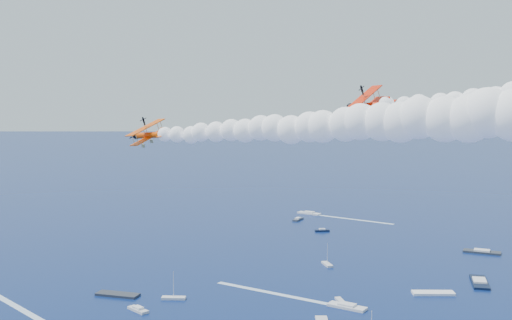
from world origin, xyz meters
The scene contains 5 objects.
biplane_lead centered at (19.41, 25.93, 56.34)m, with size 7.74×8.68×5.23m, color #F62405, non-canonical shape.
biplane_trail centered at (-10.92, 9.88, 51.59)m, with size 7.11×7.97×4.80m, color #F94F05, non-canonical shape.
smoke_trail_trail centered at (24.47, 12.60, 54.34)m, with size 71.62×11.79×12.31m, color white, non-canonical shape.
spectator_boats centered at (-17.49, 112.98, 0.35)m, with size 206.61×171.11×0.70m.
boat_wakes centered at (-72.75, 105.23, 0.03)m, with size 80.28×171.94×0.04m.
Camera 1 is at (66.69, -58.20, 58.12)m, focal length 45.07 mm.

